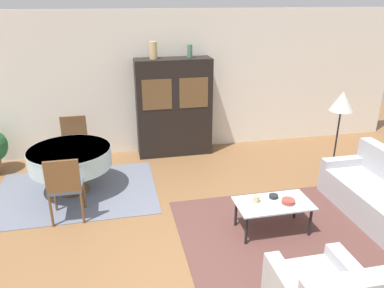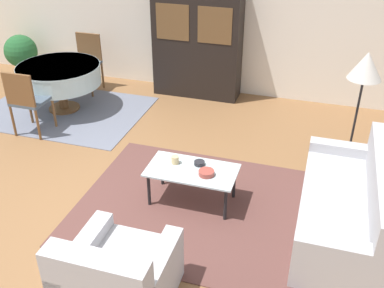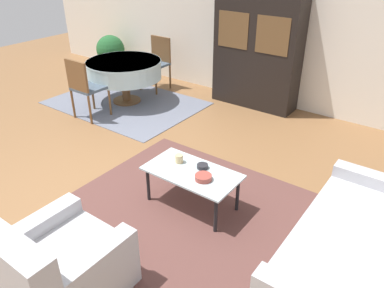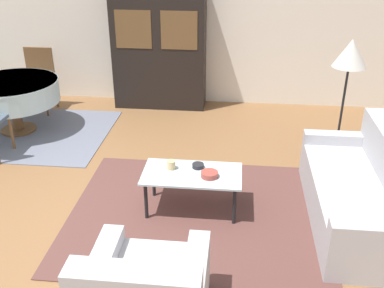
% 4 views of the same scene
% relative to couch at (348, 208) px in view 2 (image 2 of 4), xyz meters
% --- Properties ---
extents(ground_plane, '(14.00, 14.00, 0.00)m').
position_rel_couch_xyz_m(ground_plane, '(-2.73, -0.44, -0.30)').
color(ground_plane, brown).
extents(wall_back, '(10.00, 0.06, 2.70)m').
position_rel_couch_xyz_m(wall_back, '(-2.73, 3.19, 1.05)').
color(wall_back, silver).
rests_on(wall_back, ground_plane).
extents(area_rug, '(2.55, 2.15, 0.01)m').
position_rel_couch_xyz_m(area_rug, '(-1.59, -0.07, -0.30)').
color(area_rug, brown).
rests_on(area_rug, ground_plane).
extents(dining_rug, '(2.50, 1.80, 0.01)m').
position_rel_couch_xyz_m(dining_rug, '(-4.27, 1.63, -0.30)').
color(dining_rug, slate).
rests_on(dining_rug, ground_plane).
extents(couch, '(0.83, 1.86, 0.84)m').
position_rel_couch_xyz_m(couch, '(0.00, 0.00, 0.00)').
color(couch, '#B2B2B7').
rests_on(couch, ground_plane).
extents(armchair, '(0.83, 0.88, 0.81)m').
position_rel_couch_xyz_m(armchair, '(-1.81, -1.54, -0.00)').
color(armchair, '#B2B2B7').
rests_on(armchair, ground_plane).
extents(coffee_table, '(0.98, 0.53, 0.42)m').
position_rel_couch_xyz_m(coffee_table, '(-1.65, 0.02, 0.08)').
color(coffee_table, black).
rests_on(coffee_table, area_rug).
extents(display_cabinet, '(1.41, 0.45, 1.86)m').
position_rel_couch_xyz_m(display_cabinet, '(-2.46, 2.92, 0.63)').
color(display_cabinet, black).
rests_on(display_cabinet, ground_plane).
extents(dining_table, '(1.26, 1.26, 0.72)m').
position_rel_couch_xyz_m(dining_table, '(-4.30, 1.69, 0.28)').
color(dining_table, brown).
rests_on(dining_table, dining_rug).
extents(dining_chair_near, '(0.44, 0.44, 0.95)m').
position_rel_couch_xyz_m(dining_chair_near, '(-4.30, 0.85, 0.25)').
color(dining_chair_near, brown).
rests_on(dining_chair_near, dining_rug).
extents(dining_chair_far, '(0.44, 0.44, 0.95)m').
position_rel_couch_xyz_m(dining_chair_far, '(-4.30, 2.54, 0.25)').
color(dining_chair_far, brown).
rests_on(dining_chair_far, dining_rug).
extents(floor_lamp, '(0.39, 0.39, 1.50)m').
position_rel_couch_xyz_m(floor_lamp, '(0.01, 1.30, 0.98)').
color(floor_lamp, black).
rests_on(floor_lamp, ground_plane).
extents(cup, '(0.08, 0.08, 0.09)m').
position_rel_couch_xyz_m(cup, '(-1.87, 0.08, 0.17)').
color(cup, tan).
rests_on(cup, coffee_table).
extents(bowl, '(0.17, 0.17, 0.05)m').
position_rel_couch_xyz_m(bowl, '(-1.47, -0.04, 0.15)').
color(bowl, '#9E4238').
rests_on(bowl, coffee_table).
extents(bowl_small, '(0.12, 0.12, 0.04)m').
position_rel_couch_xyz_m(bowl_small, '(-1.60, 0.13, 0.15)').
color(bowl_small, '#232328').
rests_on(bowl_small, coffee_table).
extents(potted_plant, '(0.58, 0.58, 0.79)m').
position_rel_couch_xyz_m(potted_plant, '(-5.73, 2.70, 0.16)').
color(potted_plant, '#93664C').
rests_on(potted_plant, ground_plane).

